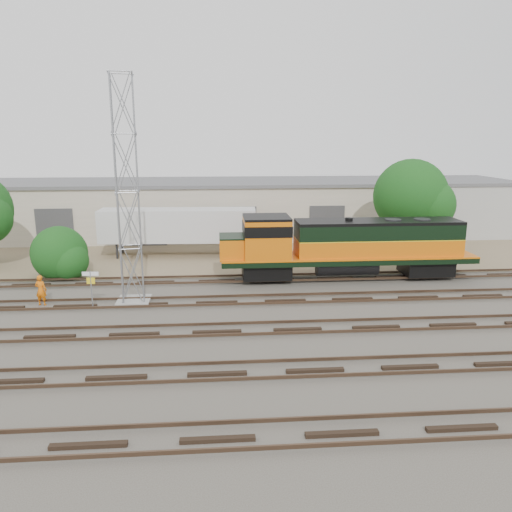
{
  "coord_description": "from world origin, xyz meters",
  "views": [
    {
      "loc": [
        0.12,
        -26.04,
        9.37
      ],
      "look_at": [
        2.47,
        4.0,
        2.2
      ],
      "focal_mm": 35.0,
      "sensor_mm": 36.0,
      "label": 1
    }
  ],
  "objects": [
    {
      "name": "semi_trailer",
      "position": [
        -2.74,
        13.82,
        2.4
      ],
      "size": [
        12.5,
        3.06,
        3.81
      ],
      "rotation": [
        0.0,
        0.0,
        -0.05
      ],
      "color": "silver",
      "rests_on": "ground"
    },
    {
      "name": "locomotive",
      "position": [
        8.51,
        6.0,
        2.36
      ],
      "size": [
        17.06,
        2.99,
        4.1
      ],
      "color": "black",
      "rests_on": "tracks"
    },
    {
      "name": "dirt_strip",
      "position": [
        0.0,
        15.0,
        0.01
      ],
      "size": [
        80.0,
        16.0,
        0.02
      ],
      "primitive_type": "cube",
      "color": "#726047",
      "rests_on": "ground"
    },
    {
      "name": "worker",
      "position": [
        -10.0,
        2.04,
        0.89
      ],
      "size": [
        0.72,
        0.54,
        1.78
      ],
      "primitive_type": "imported",
      "rotation": [
        0.0,
        0.0,
        2.96
      ],
      "color": "orange",
      "rests_on": "ground"
    },
    {
      "name": "dumpster_blue",
      "position": [
        16.66,
        16.23,
        0.75
      ],
      "size": [
        2.01,
        1.95,
        1.5
      ],
      "primitive_type": "cube",
      "rotation": [
        0.0,
        0.0,
        -0.34
      ],
      "color": "#161D98",
      "rests_on": "ground"
    },
    {
      "name": "dumpster_red",
      "position": [
        18.34,
        15.67,
        0.7
      ],
      "size": [
        1.92,
        1.87,
        1.4
      ],
      "primitive_type": "cube",
      "rotation": [
        0.0,
        0.0,
        -0.4
      ],
      "color": "maroon",
      "rests_on": "ground"
    },
    {
      "name": "tree_east",
      "position": [
        15.57,
        11.8,
        4.76
      ],
      "size": [
        6.06,
        5.77,
        7.79
      ],
      "color": "#382619",
      "rests_on": "ground"
    },
    {
      "name": "tree_mid",
      "position": [
        -10.5,
        7.92,
        1.56
      ],
      "size": [
        3.95,
        3.76,
        3.76
      ],
      "color": "#382619",
      "rests_on": "ground"
    },
    {
      "name": "signal_tower",
      "position": [
        -4.82,
        2.09,
        6.2
      ],
      "size": [
        1.88,
        1.88,
        12.71
      ],
      "rotation": [
        0.0,
        0.0,
        0.16
      ],
      "color": "gray",
      "rests_on": "ground"
    },
    {
      "name": "warehouse",
      "position": [
        0.04,
        22.98,
        2.65
      ],
      "size": [
        58.4,
        10.4,
        5.3
      ],
      "color": "beige",
      "rests_on": "ground"
    },
    {
      "name": "tracks",
      "position": [
        0.0,
        -3.0,
        0.08
      ],
      "size": [
        80.0,
        20.4,
        0.28
      ],
      "color": "black",
      "rests_on": "ground"
    },
    {
      "name": "sign_post",
      "position": [
        -6.94,
        1.1,
        1.54
      ],
      "size": [
        0.9,
        0.09,
        2.2
      ],
      "color": "gray",
      "rests_on": "ground"
    },
    {
      "name": "ground",
      "position": [
        0.0,
        0.0,
        0.0
      ],
      "size": [
        140.0,
        140.0,
        0.0
      ],
      "primitive_type": "plane",
      "color": "#47423A",
      "rests_on": "ground"
    }
  ]
}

